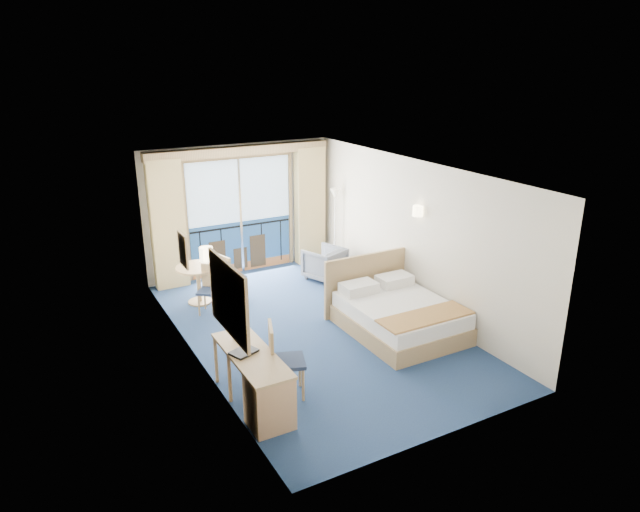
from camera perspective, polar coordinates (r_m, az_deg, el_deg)
The scene contains 22 objects.
floor at distance 9.64m, azimuth -0.62°, elevation -7.39°, with size 6.50×6.50×0.00m, color navy.
room_walls at distance 8.99m, azimuth -0.66°, elevation 2.80°, with size 4.04×6.54×2.72m.
balcony_door at distance 11.99m, azimuth -7.96°, elevation 3.65°, with size 2.36×0.03×2.52m.
curtain_left at distance 11.38m, azimuth -14.98°, elevation 3.03°, with size 0.65×0.22×2.55m, color #CDBB71.
curtain_right at distance 12.44m, azimuth -1.02°, elevation 5.03°, with size 0.65×0.22×2.55m, color #CDBB71.
pelmet at distance 11.58m, azimuth -8.04°, elevation 10.38°, with size 3.80×0.25×0.18m, color tan.
mirror at distance 7.02m, azimuth -9.11°, elevation -4.22°, with size 0.05×1.25×0.95m.
wall_print at distance 8.76m, azimuth -13.52°, elevation 0.59°, with size 0.04×0.42×0.52m.
sconce_left at distance 7.73m, azimuth -11.31°, elevation 0.22°, with size 0.18×0.18×0.18m, color #FFEBB2.
sconce_right at distance 9.88m, azimuth 9.76°, elevation 4.47°, with size 0.18×0.18×0.18m, color #FFEBB2.
bed at distance 9.57m, azimuth 7.73°, elevation -5.78°, with size 1.70×2.02×1.07m.
nightstand at distance 10.93m, azimuth 5.78°, elevation -2.56°, with size 0.43×0.41×0.57m, color tan.
phone at distance 10.79m, azimuth 5.94°, elevation -0.99°, with size 0.19×0.15×0.09m, color white.
armchair at distance 11.69m, azimuth 0.47°, elevation -0.74°, with size 0.71×0.73×0.66m, color #4F5660.
floor_lamp at distance 12.04m, azimuth 1.52°, elevation 4.77°, with size 0.24×0.24×1.74m.
desk at distance 7.26m, azimuth -5.47°, elevation -13.39°, with size 0.54×1.58×0.74m.
desk_chair at distance 7.65m, azimuth -3.95°, elevation -9.96°, with size 0.58×0.58×1.04m.
folder at distance 7.46m, azimuth -7.64°, elevation -9.48°, with size 0.33×0.24×0.03m, color black.
desk_lamp at distance 7.67m, azimuth -8.44°, elevation -5.94°, with size 0.12×0.12×0.46m.
round_table at distance 10.71m, azimuth -12.09°, elevation -1.90°, with size 0.79×0.79×0.71m.
table_chair_a at distance 10.79m, azimuth -9.06°, elevation -1.81°, with size 0.48×0.47×0.88m.
table_chair_b at distance 10.31m, azimuth -10.90°, elevation -2.95°, with size 0.53×0.53×0.87m.
Camera 1 is at (-4.06, -7.61, 4.30)m, focal length 32.00 mm.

